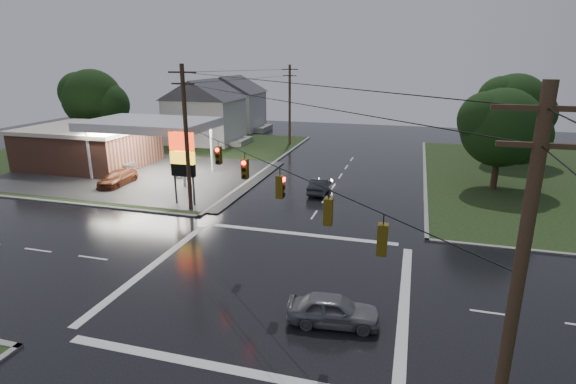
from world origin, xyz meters
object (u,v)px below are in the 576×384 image
(pylon_sign, at_px, (182,156))
(tree_nw_behind, at_px, (94,99))
(gas_station, at_px, (98,144))
(utility_pole_n, at_px, (290,104))
(car_pump, at_px, (118,178))
(utility_pole_se, at_px, (514,303))
(utility_pole_nw, at_px, (186,137))
(tree_ne_far, at_px, (515,107))
(tree_ne_near, at_px, (503,128))
(house_far, at_px, (232,102))
(house_near, at_px, (205,111))
(car_north, at_px, (320,186))
(car_crossing, at_px, (333,310))

(pylon_sign, xyz_separation_m, tree_nw_behind, (-23.34, 19.49, 2.17))
(gas_station, distance_m, utility_pole_n, 24.60)
(gas_station, height_order, car_pump, gas_station)
(pylon_sign, distance_m, utility_pole_se, 28.34)
(utility_pole_nw, xyz_separation_m, tree_ne_far, (26.65, 24.49, 0.46))
(utility_pole_se, xyz_separation_m, tree_ne_near, (4.64, 31.49, -0.16))
(tree_ne_near, bearing_deg, house_far, 144.23)
(utility_pole_n, relative_size, car_pump, 2.26)
(gas_station, distance_m, pylon_sign, 17.81)
(pylon_sign, distance_m, tree_nw_behind, 30.49)
(gas_station, distance_m, house_near, 17.07)
(house_far, relative_size, car_north, 2.76)
(house_near, height_order, tree_nw_behind, tree_nw_behind)
(gas_station, relative_size, utility_pole_se, 2.38)
(tree_nw_behind, xyz_separation_m, car_pump, (14.51, -15.99, -5.51))
(tree_nw_behind, bearing_deg, gas_station, -51.58)
(house_far, bearing_deg, utility_pole_nw, -72.08)
(utility_pole_se, height_order, house_far, utility_pole_se)
(utility_pole_se, xyz_separation_m, tree_ne_far, (7.65, 43.49, 0.46))
(utility_pole_nw, distance_m, tree_nw_behind, 31.82)
(car_north, bearing_deg, utility_pole_nw, 40.39)
(tree_nw_behind, bearing_deg, utility_pole_se, -42.34)
(utility_pole_se, bearing_deg, car_north, 111.44)
(utility_pole_nw, height_order, car_crossing, utility_pole_nw)
(tree_nw_behind, relative_size, car_crossing, 2.43)
(pylon_sign, height_order, tree_nw_behind, tree_nw_behind)
(tree_ne_near, relative_size, car_north, 2.24)
(gas_station, xyz_separation_m, utility_pole_n, (16.18, 18.30, 2.92))
(utility_pole_se, bearing_deg, car_pump, 140.82)
(car_north, bearing_deg, car_crossing, 104.41)
(pylon_sign, bearing_deg, tree_nw_behind, 140.13)
(tree_nw_behind, bearing_deg, car_north, -21.88)
(car_crossing, height_order, car_pump, car_crossing)
(car_north, relative_size, car_crossing, 0.97)
(tree_ne_far, bearing_deg, utility_pole_n, 171.45)
(tree_ne_near, xyz_separation_m, tree_ne_far, (3.01, 12.00, 0.62))
(tree_ne_near, relative_size, car_pump, 1.93)
(pylon_sign, xyz_separation_m, tree_ne_near, (24.64, 11.49, 1.55))
(utility_pole_n, height_order, house_far, utility_pole_n)
(pylon_sign, relative_size, car_pump, 1.29)
(house_far, height_order, car_pump, house_far)
(house_near, xyz_separation_m, house_far, (-1.00, 12.00, 0.00))
(gas_station, height_order, tree_ne_far, tree_ne_far)
(house_near, bearing_deg, utility_pole_se, -56.21)
(tree_ne_far, xyz_separation_m, car_crossing, (-13.16, -36.88, -5.48))
(tree_nw_behind, distance_m, car_pump, 22.29)
(gas_station, bearing_deg, tree_ne_near, 3.30)
(utility_pole_nw, xyz_separation_m, utility_pole_se, (19.00, -19.00, 0.00))
(utility_pole_nw, distance_m, house_far, 40.48)
(house_near, bearing_deg, gas_station, -106.17)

